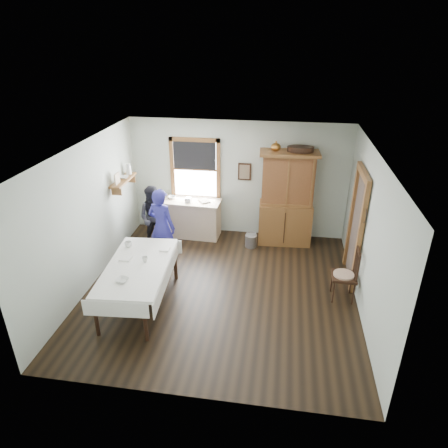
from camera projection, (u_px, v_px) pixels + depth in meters
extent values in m
cube|color=black|center=(221.00, 290.00, 7.59)|extent=(5.00, 5.00, 0.01)
cube|color=silver|center=(220.00, 151.00, 6.42)|extent=(5.00, 5.00, 0.01)
cube|color=beige|center=(238.00, 179.00, 9.22)|extent=(5.00, 0.01, 2.70)
cube|color=beige|center=(187.00, 317.00, 4.78)|extent=(5.00, 0.01, 2.70)
cube|color=beige|center=(87.00, 217.00, 7.35)|extent=(0.01, 5.00, 2.70)
cube|color=beige|center=(368.00, 236.00, 6.66)|extent=(0.01, 5.00, 2.70)
cube|color=white|center=(195.00, 169.00, 9.26)|extent=(1.00, 0.02, 1.30)
cube|color=brown|center=(194.00, 140.00, 8.94)|extent=(1.18, 0.06, 0.09)
cube|color=brown|center=(196.00, 197.00, 9.54)|extent=(1.18, 0.06, 0.09)
cube|color=brown|center=(172.00, 168.00, 9.32)|extent=(0.09, 0.06, 1.48)
cube|color=brown|center=(218.00, 171.00, 9.16)|extent=(0.09, 0.06, 1.48)
cube|color=black|center=(195.00, 156.00, 9.08)|extent=(0.98, 0.03, 0.64)
cube|color=#4D3F37|center=(357.00, 230.00, 7.55)|extent=(0.03, 0.90, 2.10)
cube|color=brown|center=(359.00, 242.00, 7.10)|extent=(0.08, 0.12, 2.10)
cube|color=brown|center=(351.00, 218.00, 8.00)|extent=(0.08, 0.12, 2.10)
cube|color=brown|center=(364.00, 174.00, 7.07)|extent=(0.08, 1.14, 0.12)
cube|color=brown|center=(123.00, 180.00, 8.58)|extent=(0.24, 1.00, 0.04)
cube|color=brown|center=(116.00, 191.00, 8.26)|extent=(0.22, 0.03, 0.18)
cube|color=brown|center=(130.00, 178.00, 8.97)|extent=(0.22, 0.03, 0.18)
cube|color=tan|center=(117.00, 179.00, 8.25)|extent=(0.03, 0.22, 0.24)
cylinder|color=silver|center=(129.00, 169.00, 8.83)|extent=(0.12, 0.12, 0.22)
cube|color=black|center=(244.00, 172.00, 9.08)|extent=(0.30, 0.04, 0.40)
torus|color=black|center=(366.00, 209.00, 6.77)|extent=(0.01, 0.27, 0.27)
cube|color=tan|center=(188.00, 218.00, 9.46)|extent=(1.58, 0.66, 0.89)
cube|color=brown|center=(286.00, 199.00, 8.86)|extent=(1.29, 0.67, 2.15)
cube|color=white|center=(139.00, 285.00, 7.02)|extent=(1.22, 2.11, 0.81)
cube|color=black|center=(344.00, 274.00, 7.15)|extent=(0.48, 0.48, 1.02)
cube|color=#909398|center=(251.00, 241.00, 9.06)|extent=(0.34, 0.34, 0.29)
cube|color=#B37E51|center=(276.00, 240.00, 9.20)|extent=(0.33, 0.24, 0.19)
imported|color=navy|center=(162.00, 230.00, 8.18)|extent=(0.64, 0.52, 1.54)
imported|color=black|center=(155.00, 220.00, 8.83)|extent=(0.67, 0.54, 1.34)
imported|color=silver|center=(128.00, 244.00, 7.41)|extent=(0.16, 0.16, 0.11)
imported|color=silver|center=(145.00, 259.00, 6.93)|extent=(0.13, 0.13, 0.09)
imported|color=silver|center=(122.00, 280.00, 6.39)|extent=(0.26, 0.26, 0.05)
imported|color=#72614C|center=(200.00, 202.00, 9.17)|extent=(0.28, 0.30, 0.02)
imported|color=silver|center=(172.00, 197.00, 9.36)|extent=(0.19, 0.19, 0.06)
imported|color=silver|center=(124.00, 177.00, 8.60)|extent=(0.22, 0.22, 0.05)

